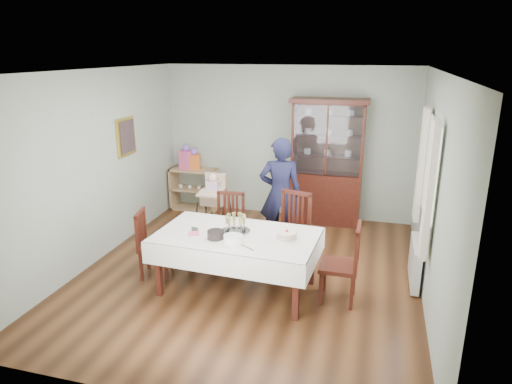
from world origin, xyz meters
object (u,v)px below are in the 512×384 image
at_px(sideboard, 194,189).
at_px(china_cabinet, 327,160).
at_px(chair_far_left, 229,239).
at_px(chair_far_right, 289,245).
at_px(birthday_cake, 287,236).
at_px(high_chair, 214,212).
at_px(dining_table, 237,262).
at_px(chair_end_left, 155,256).
at_px(chair_end_right, 340,278).
at_px(gift_bag_orange, 194,160).
at_px(woman, 280,194).
at_px(champagne_tray, 236,227).
at_px(gift_bag_pink, 186,158).

bearing_deg(sideboard, china_cabinet, -0.49).
distance_m(chair_far_left, chair_far_right, 0.92).
bearing_deg(birthday_cake, chair_far_left, 139.82).
height_order(chair_far_left, high_chair, high_chair).
bearing_deg(dining_table, birthday_cake, 0.06).
distance_m(china_cabinet, chair_end_left, 3.40).
xyz_separation_m(sideboard, chair_end_right, (3.01, -2.67, -0.10)).
bearing_deg(dining_table, chair_far_left, 115.01).
height_order(high_chair, birthday_cake, high_chair).
bearing_deg(dining_table, gift_bag_orange, 121.84).
xyz_separation_m(woman, champagne_tray, (-0.28, -1.34, -0.04)).
distance_m(chair_far_left, champagne_tray, 1.05).
distance_m(china_cabinet, gift_bag_orange, 2.47).
xyz_separation_m(dining_table, champagne_tray, (-0.03, 0.07, 0.45)).
height_order(dining_table, gift_bag_pink, gift_bag_pink).
bearing_deg(chair_far_right, sideboard, 153.79).
bearing_deg(dining_table, chair_end_left, 175.76).
relative_size(champagne_tray, gift_bag_orange, 0.90).
bearing_deg(woman, gift_bag_pink, -43.01).
height_order(sideboard, gift_bag_pink, gift_bag_pink).
bearing_deg(chair_end_left, china_cabinet, -48.75).
bearing_deg(chair_end_left, gift_bag_pink, 1.96).
height_order(china_cabinet, chair_far_right, china_cabinet).
height_order(chair_end_left, high_chair, high_chair).
bearing_deg(sideboard, gift_bag_pink, -170.84).
bearing_deg(champagne_tray, chair_end_right, 0.03).
height_order(sideboard, chair_far_left, chair_far_left).
bearing_deg(champagne_tray, gift_bag_orange, 122.00).
relative_size(chair_end_left, gift_bag_orange, 2.28).
bearing_deg(gift_bag_orange, high_chair, -55.09).
height_order(chair_far_right, woman, woman).
xyz_separation_m(chair_end_right, woman, (-1.04, 1.34, 0.57)).
relative_size(china_cabinet, gift_bag_pink, 4.67).
distance_m(champagne_tray, birthday_cake, 0.67).
xyz_separation_m(chair_far_left, chair_far_right, (0.92, -0.05, 0.03)).
height_order(chair_far_left, gift_bag_pink, gift_bag_pink).
relative_size(woman, high_chair, 1.62).
relative_size(dining_table, chair_end_left, 2.26).
height_order(china_cabinet, chair_end_right, china_cabinet).
relative_size(sideboard, woman, 0.52).
bearing_deg(dining_table, china_cabinet, 74.14).
bearing_deg(woman, chair_end_right, 116.94).
relative_size(dining_table, chair_far_right, 1.95).
xyz_separation_m(chair_far_right, high_chair, (-1.41, 0.76, 0.10)).
distance_m(chair_far_right, chair_end_right, 1.08).
distance_m(high_chair, birthday_cake, 2.24).
distance_m(chair_end_left, gift_bag_pink, 2.82).
xyz_separation_m(chair_end_left, gift_bag_orange, (-0.50, 2.64, 0.71)).
xyz_separation_m(chair_far_right, champagne_tray, (-0.54, -0.76, 0.52)).
distance_m(dining_table, sideboard, 3.24).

